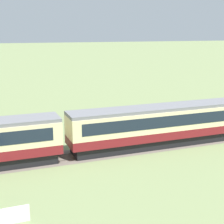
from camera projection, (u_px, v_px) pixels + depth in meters
name	position (u px, v px, depth m)	size (l,w,h in m)	color
passenger_train	(171.00, 123.00, 33.63)	(104.15, 3.03, 3.93)	maroon
railway_track	(209.00, 138.00, 35.73)	(168.94, 3.60, 0.04)	#665B51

